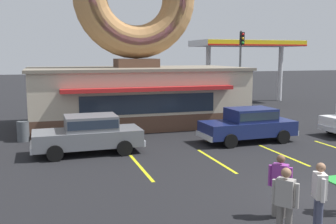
# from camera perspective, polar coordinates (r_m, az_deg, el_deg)

# --- Properties ---
(donut_shop_building) EXTENTS (12.30, 6.75, 10.96)m
(donut_shop_building) POSITION_cam_1_polar(r_m,az_deg,el_deg) (23.14, -4.61, 7.42)
(donut_shop_building) COLOR brown
(donut_shop_building) RESTS_ON ground
(car_grey) EXTENTS (4.58, 2.03, 1.60)m
(car_grey) POSITION_cam_1_polar(r_m,az_deg,el_deg) (16.67, -11.41, -2.97)
(car_grey) COLOR slate
(car_grey) RESTS_ON ground
(car_navy) EXTENTS (4.61, 2.08, 1.60)m
(car_navy) POSITION_cam_1_polar(r_m,az_deg,el_deg) (18.89, 11.62, -1.66)
(car_navy) COLOR navy
(car_navy) RESTS_ON ground
(pedestrian_hooded_kid) EXTENTS (0.42, 0.49, 1.67)m
(pedestrian_hooded_kid) POSITION_cam_1_polar(r_m,az_deg,el_deg) (9.12, 16.61, -12.27)
(pedestrian_hooded_kid) COLOR slate
(pedestrian_hooded_kid) RESTS_ON ground
(pedestrian_leather_jacket_man) EXTENTS (0.36, 0.56, 1.65)m
(pedestrian_leather_jacket_man) POSITION_cam_1_polar(r_m,az_deg,el_deg) (9.86, 21.10, -11.02)
(pedestrian_leather_jacket_man) COLOR #474C66
(pedestrian_leather_jacket_man) RESTS_ON ground
(pedestrian_clipboard_woman) EXTENTS (0.45, 0.45, 1.62)m
(pedestrian_clipboard_woman) POSITION_cam_1_polar(r_m,az_deg,el_deg) (10.39, 15.93, -9.87)
(pedestrian_clipboard_woman) COLOR slate
(pedestrian_clipboard_woman) RESTS_ON ground
(trash_bin) EXTENTS (0.57, 0.57, 0.97)m
(trash_bin) POSITION_cam_1_polar(r_m,az_deg,el_deg) (19.88, -20.29, -2.61)
(trash_bin) COLOR #51565B
(trash_bin) RESTS_ON ground
(traffic_light_pole) EXTENTS (0.28, 0.47, 5.80)m
(traffic_light_pole) POSITION_cam_1_polar(r_m,az_deg,el_deg) (29.25, 10.52, 7.42)
(traffic_light_pole) COLOR #595B60
(traffic_light_pole) RESTS_ON ground
(gas_station_canopy) EXTENTS (9.00, 4.46, 5.30)m
(gas_station_canopy) POSITION_cam_1_polar(r_m,az_deg,el_deg) (34.84, 11.27, 9.41)
(gas_station_canopy) COLOR silver
(gas_station_canopy) RESTS_ON ground
(parking_stripe_far_left) EXTENTS (0.12, 3.60, 0.01)m
(parking_stripe_far_left) POSITION_cam_1_polar(r_m,az_deg,el_deg) (14.57, -4.00, -7.98)
(parking_stripe_far_left) COLOR yellow
(parking_stripe_far_left) RESTS_ON ground
(parking_stripe_left) EXTENTS (0.12, 3.60, 0.01)m
(parking_stripe_left) POSITION_cam_1_polar(r_m,az_deg,el_deg) (15.51, 6.92, -7.01)
(parking_stripe_left) COLOR yellow
(parking_stripe_left) RESTS_ON ground
(parking_stripe_mid_left) EXTENTS (0.12, 3.60, 0.01)m
(parking_stripe_mid_left) POSITION_cam_1_polar(r_m,az_deg,el_deg) (16.94, 16.25, -5.97)
(parking_stripe_mid_left) COLOR yellow
(parking_stripe_mid_left) RESTS_ON ground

